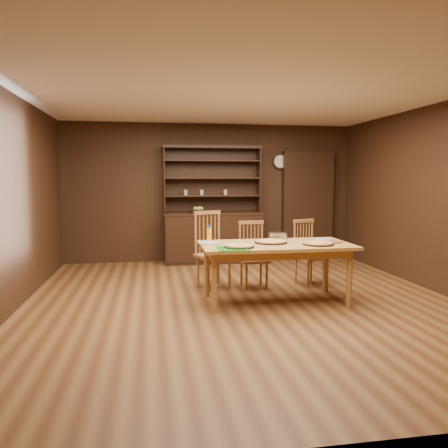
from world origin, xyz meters
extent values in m
plane|color=brown|center=(0.00, 0.00, 0.00)|extent=(6.00, 6.00, 0.00)
plane|color=white|center=(0.00, 0.00, 2.60)|extent=(6.00, 6.00, 0.00)
plane|color=#321D10|center=(0.00, 3.00, 1.30)|extent=(5.50, 0.00, 5.50)
plane|color=#321D10|center=(0.00, -3.00, 1.30)|extent=(5.50, 0.00, 5.50)
plane|color=#321D10|center=(-2.75, 0.00, 1.30)|extent=(0.00, 6.00, 6.00)
plane|color=#321D10|center=(2.75, 0.00, 1.30)|extent=(0.00, 6.00, 6.00)
cube|color=black|center=(0.00, 2.74, 0.45)|extent=(1.80, 0.50, 0.90)
cube|color=black|center=(0.00, 2.74, 0.92)|extent=(1.84, 0.52, 0.04)
cube|color=black|center=(0.00, 2.97, 1.55)|extent=(1.80, 0.02, 1.20)
cube|color=black|center=(-0.89, 2.82, 1.55)|extent=(0.02, 0.32, 1.20)
cube|color=black|center=(0.89, 2.82, 1.55)|extent=(0.02, 0.32, 1.20)
cube|color=black|center=(0.00, 2.82, 2.15)|extent=(1.84, 0.34, 0.05)
cylinder|color=#A59D8C|center=(-0.50, 2.82, 1.31)|extent=(0.07, 0.07, 0.10)
cylinder|color=#A59D8C|center=(-0.20, 2.82, 1.31)|extent=(0.07, 0.07, 0.10)
cube|color=black|center=(1.90, 2.90, 1.05)|extent=(1.00, 0.18, 2.10)
cylinder|color=black|center=(1.35, 2.96, 1.90)|extent=(0.30, 0.04, 0.30)
cylinder|color=#F0EDCD|center=(1.35, 2.94, 1.90)|extent=(0.24, 0.01, 0.24)
cube|color=#CC9047|center=(0.42, 0.00, 0.73)|extent=(1.91, 0.95, 0.04)
cylinder|color=#CC9047|center=(-0.42, -0.36, 0.35)|extent=(0.07, 0.07, 0.71)
cylinder|color=#CC9047|center=(-0.42, 0.37, 0.35)|extent=(0.07, 0.07, 0.71)
cylinder|color=#CC9047|center=(1.26, -0.36, 0.35)|extent=(0.07, 0.07, 0.71)
cylinder|color=#CC9047|center=(1.26, 0.37, 0.35)|extent=(0.07, 0.07, 0.71)
cube|color=#9D6136|center=(-0.26, 0.85, 0.46)|extent=(0.58, 0.56, 0.04)
cylinder|color=#9D6136|center=(-0.36, 0.63, 0.22)|extent=(0.04, 0.04, 0.44)
cylinder|color=#9D6136|center=(-0.48, 0.93, 0.22)|extent=(0.04, 0.04, 0.44)
cylinder|color=#9D6136|center=(-0.04, 0.76, 0.22)|extent=(0.04, 0.04, 0.44)
cylinder|color=#9D6136|center=(-0.16, 1.06, 0.22)|extent=(0.04, 0.04, 0.44)
cube|color=#9D6136|center=(-0.33, 1.02, 1.07)|extent=(0.41, 0.19, 0.05)
cube|color=#9D6136|center=(0.31, 0.74, 0.40)|extent=(0.41, 0.39, 0.04)
cylinder|color=#9D6136|center=(0.17, 0.59, 0.19)|extent=(0.03, 0.03, 0.38)
cylinder|color=#9D6136|center=(0.16, 0.87, 0.19)|extent=(0.03, 0.03, 0.38)
cylinder|color=#9D6136|center=(0.47, 0.61, 0.19)|extent=(0.03, 0.03, 0.38)
cylinder|color=#9D6136|center=(0.45, 0.89, 0.19)|extent=(0.03, 0.03, 0.38)
cube|color=#9D6136|center=(0.30, 0.90, 0.93)|extent=(0.37, 0.05, 0.05)
cube|color=#9D6136|center=(1.18, 0.80, 0.40)|extent=(0.50, 0.49, 0.04)
cylinder|color=#9D6136|center=(1.09, 0.61, 0.19)|extent=(0.03, 0.03, 0.38)
cylinder|color=#9D6136|center=(0.99, 0.88, 0.19)|extent=(0.03, 0.03, 0.38)
cylinder|color=#9D6136|center=(1.37, 0.72, 0.19)|extent=(0.03, 0.03, 0.38)
cylinder|color=#9D6136|center=(1.27, 0.98, 0.19)|extent=(0.03, 0.03, 0.38)
cube|color=#9D6136|center=(1.13, 0.95, 0.94)|extent=(0.36, 0.16, 0.05)
cylinder|color=black|center=(-0.10, -0.22, 0.76)|extent=(0.37, 0.37, 0.01)
cylinder|color=tan|center=(-0.10, -0.22, 0.77)|extent=(0.34, 0.34, 0.02)
torus|color=#BA8043|center=(-0.10, -0.22, 0.77)|extent=(0.35, 0.35, 0.03)
cylinder|color=black|center=(0.92, -0.17, 0.76)|extent=(0.39, 0.39, 0.01)
cylinder|color=tan|center=(0.92, -0.17, 0.77)|extent=(0.36, 0.36, 0.02)
torus|color=#BA8043|center=(0.92, -0.17, 0.77)|extent=(0.37, 0.37, 0.03)
cylinder|color=black|center=(0.37, 0.07, 0.76)|extent=(0.42, 0.42, 0.01)
cylinder|color=tan|center=(0.37, 0.07, 0.77)|extent=(0.38, 0.38, 0.02)
torus|color=#BA8043|center=(0.37, 0.07, 0.77)|extent=(0.39, 0.39, 0.03)
cylinder|color=silver|center=(-0.42, 0.14, 0.76)|extent=(0.28, 0.28, 0.01)
torus|color=#325997|center=(-0.42, 0.14, 0.76)|extent=(0.28, 0.28, 0.01)
cylinder|color=silver|center=(1.14, 0.23, 0.76)|extent=(0.25, 0.25, 0.01)
torus|color=#325997|center=(1.14, 0.23, 0.76)|extent=(0.25, 0.25, 0.01)
cube|color=white|center=(0.55, 0.40, 0.80)|extent=(0.24, 0.19, 0.09)
cylinder|color=#FF9D0D|center=(-0.40, 0.30, 0.84)|extent=(0.07, 0.07, 0.18)
cylinder|color=#1437A4|center=(-0.40, 0.30, 0.95)|extent=(0.04, 0.04, 0.03)
cube|color=#B41427|center=(1.15, -0.03, 0.76)|extent=(0.27, 0.27, 0.01)
cube|color=#B41427|center=(1.15, -0.03, 0.76)|extent=(0.25, 0.25, 0.01)
cylinder|color=black|center=(-0.28, 2.69, 0.97)|extent=(0.28, 0.28, 0.06)
sphere|color=#8CBB32|center=(-0.33, 2.69, 1.02)|extent=(0.08, 0.08, 0.08)
sphere|color=#8CBB32|center=(-0.25, 2.72, 1.02)|extent=(0.08, 0.08, 0.08)
sphere|color=#8CBB32|center=(-0.28, 2.64, 1.02)|extent=(0.08, 0.08, 0.08)
sphere|color=#8CBB32|center=(-0.22, 2.67, 1.02)|extent=(0.08, 0.08, 0.08)
camera|label=1|loc=(-1.13, -5.29, 1.58)|focal=35.00mm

